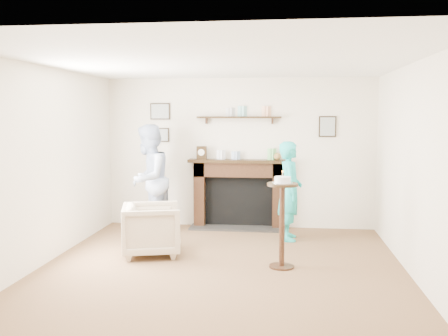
% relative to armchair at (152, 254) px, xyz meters
% --- Properties ---
extents(ground, '(5.00, 5.00, 0.00)m').
position_rel_armchair_xyz_m(ground, '(1.01, -0.61, 0.00)').
color(ground, brown).
rests_on(ground, ground).
extents(room_shell, '(4.54, 5.02, 2.52)m').
position_rel_armchair_xyz_m(room_shell, '(1.01, 0.08, 1.62)').
color(room_shell, '#F2E7CE').
rests_on(room_shell, ground).
extents(armchair, '(0.93, 0.92, 0.70)m').
position_rel_armchair_xyz_m(armchair, '(0.00, 0.00, 0.00)').
color(armchair, tan).
rests_on(armchair, ground).
extents(man, '(0.77, 0.93, 1.74)m').
position_rel_armchair_xyz_m(man, '(-0.36, 1.17, 0.00)').
color(man, '#A3AECC').
rests_on(man, ground).
extents(woman, '(0.38, 0.56, 1.50)m').
position_rel_armchair_xyz_m(woman, '(1.86, 1.06, 0.00)').
color(woman, '#20B5B6').
rests_on(woman, ground).
extents(pedestal_table, '(0.38, 0.38, 1.21)m').
position_rel_armchair_xyz_m(pedestal_table, '(1.75, -0.37, 0.75)').
color(pedestal_table, black).
rests_on(pedestal_table, ground).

